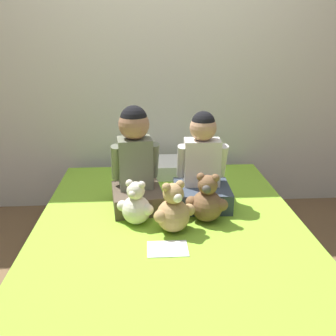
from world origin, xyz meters
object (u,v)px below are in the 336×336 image
teddy_bear_held_by_left_child (136,206)px  pillow_at_headboard (163,167)px  sign_card (168,249)px  teddy_bear_held_by_right_child (207,201)px  bed (170,250)px  child_on_right (202,169)px  teddy_bear_between_children (173,211)px  child_on_left (135,163)px

teddy_bear_held_by_left_child → pillow_at_headboard: (0.19, 0.78, -0.06)m
teddy_bear_held_by_left_child → sign_card: teddy_bear_held_by_left_child is taller
pillow_at_headboard → sign_card: (-0.03, -1.07, -0.05)m
teddy_bear_held_by_right_child → pillow_at_headboard: (-0.22, 0.77, -0.07)m
bed → child_on_right: bearing=45.8°
bed → child_on_right: child_on_right is taller
teddy_bear_held_by_right_child → pillow_at_headboard: teddy_bear_held_by_right_child is taller
pillow_at_headboard → bed: bearing=-90.0°
teddy_bear_held_by_right_child → sign_card: 0.41m
bed → pillow_at_headboard: bearing=90.0°
bed → teddy_bear_held_by_left_child: teddy_bear_held_by_left_child is taller
teddy_bear_held_by_left_child → teddy_bear_between_children: 0.23m
bed → sign_card: bearing=-95.7°
teddy_bear_held_by_right_child → teddy_bear_between_children: size_ratio=1.00×
bed → teddy_bear_between_children: teddy_bear_between_children is taller
child_on_left → teddy_bear_between_children: child_on_left is taller
bed → pillow_at_headboard: (0.00, 0.77, 0.25)m
bed → teddy_bear_between_children: (0.01, -0.11, 0.32)m
bed → teddy_bear_held_by_left_child: 0.37m
bed → child_on_right: 0.54m
child_on_right → pillow_at_headboard: (-0.22, 0.55, -0.18)m
teddy_bear_held_by_left_child → sign_card: bearing=-38.2°
child_on_right → sign_card: (-0.25, -0.52, -0.24)m
teddy_bear_held_by_right_child → teddy_bear_between_children: same height
pillow_at_headboard → teddy_bear_between_children: bearing=-89.1°
child_on_right → teddy_bear_between_children: bearing=-119.5°
child_on_right → teddy_bear_held_by_left_child: (-0.42, -0.24, -0.13)m
child_on_right → teddy_bear_held_by_right_child: 0.26m
teddy_bear_held_by_left_child → sign_card: (0.17, -0.29, -0.11)m
child_on_left → teddy_bear_held_by_right_child: (0.42, -0.23, -0.16)m
child_on_right → child_on_left: bearing=-178.8°
child_on_left → sign_card: size_ratio=3.07×
child_on_left → sign_card: child_on_left is taller
child_on_left → sign_card: (0.17, -0.53, -0.29)m
child_on_right → teddy_bear_between_children: child_on_right is taller
child_on_right → bed: bearing=-132.1°
child_on_right → teddy_bear_between_children: 0.41m
child_on_right → teddy_bear_held_by_right_child: size_ratio=2.04×
sign_card → child_on_left: bearing=107.7°
teddy_bear_between_children → sign_card: teddy_bear_between_children is taller
bed → sign_card: size_ratio=9.21×
bed → sign_card: (-0.03, -0.30, 0.20)m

